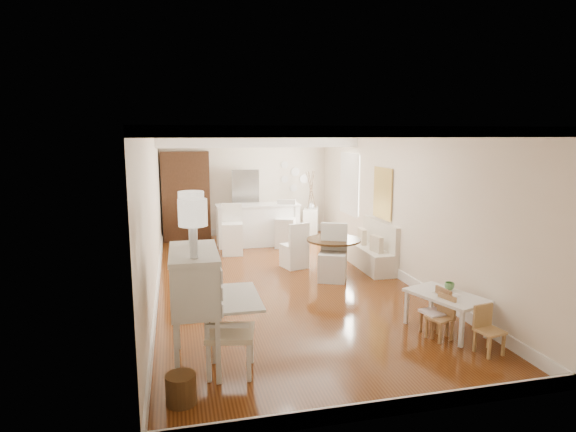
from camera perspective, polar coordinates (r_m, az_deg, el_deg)
name	(u,v)px	position (r m, az deg, el deg)	size (l,w,h in m)	color
room	(279,175)	(9.02, -1.03, 4.91)	(9.00, 9.04, 2.82)	brown
secretary_bureau	(195,309)	(5.86, -10.93, -10.72)	(1.10, 1.13, 1.41)	beige
gustavian_armchair	(230,331)	(5.71, -6.84, -13.41)	(0.57, 0.57, 0.99)	silver
wicker_basket	(181,389)	(5.34, -12.57, -19.38)	(0.31, 0.31, 0.31)	brown
kids_table	(445,312)	(7.22, 18.14, -10.80)	(0.63, 1.06, 0.53)	white
kids_chair_a	(440,317)	(6.90, 17.53, -11.38)	(0.29, 0.29, 0.61)	tan
kids_chair_b	(434,312)	(7.02, 16.97, -10.78)	(0.32, 0.32, 0.65)	#986D45
kids_chair_c	(490,330)	(6.67, 22.80, -12.38)	(0.30, 0.30, 0.62)	tan
banquette	(371,245)	(10.02, 9.76, -3.39)	(0.52, 1.60, 0.98)	silver
dining_table	(334,257)	(9.48, 5.42, -4.84)	(1.05, 1.05, 0.72)	#422B15
slip_chair_near	(333,253)	(9.09, 5.33, -4.38)	(0.50, 0.52, 1.06)	silver
slip_chair_far	(294,245)	(9.94, 0.73, -3.42)	(0.45, 0.47, 0.95)	white
breakfast_counter	(258,225)	(11.94, -3.58, -1.04)	(2.05, 0.65, 1.03)	white
bar_stool_left	(232,230)	(11.05, -6.62, -1.61)	(0.46, 0.46, 1.16)	white
bar_stool_right	(285,224)	(11.68, -0.32, -0.97)	(0.46, 0.46, 1.15)	silver
pantry_cabinet	(186,196)	(12.74, -12.02, 2.34)	(1.20, 0.60, 2.30)	#381E11
fridge	(258,203)	(12.93, -3.53, 1.52)	(0.75, 0.65, 1.80)	silver
sideboard	(311,223)	(12.80, 2.72, -0.86)	(0.37, 0.82, 0.78)	beige
pencil_cup	(449,286)	(7.33, 18.59, -7.88)	(0.14, 0.14, 0.11)	#66A25F
branch_vase	(311,205)	(12.77, 2.77, 1.31)	(0.17, 0.17, 0.18)	silver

